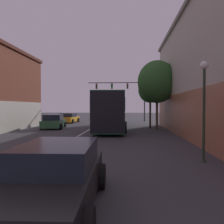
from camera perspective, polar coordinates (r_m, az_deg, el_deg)
The scene contains 9 objects.
lane_center_line at distance 18.83m, azimuth -7.11°, elevation -5.23°, with size 0.14×49.18×0.01m.
bus at distance 21.13m, azimuth -0.30°, elevation 0.61°, with size 3.11×11.98×3.35m.
hatchback_foreground at distance 4.94m, azimuth -14.58°, elevation -16.44°, with size 2.05×4.08×1.36m.
parked_car_left_near at distance 30.51m, azimuth -11.23°, elevation -1.57°, with size 2.30×4.26×1.30m.
parked_car_left_mid at distance 22.74m, azimuth -15.00°, elevation -2.48°, with size 2.45×4.29×1.40m.
traffic_signal_gantry at distance 33.02m, azimuth 3.40°, elevation 5.56°, with size 8.61×0.36×6.11m.
street_lamp at distance 9.22m, azimuth 22.90°, elevation 2.26°, with size 0.32×0.32×3.94m.
street_tree_near at distance 20.87m, azimuth 11.69°, elevation 7.72°, with size 3.60×3.24×6.47m.
street_tree_far at distance 22.37m, azimuth 9.97°, elevation 5.71°, with size 2.40×2.16×5.21m.
Camera 1 is at (3.63, 0.24, 2.16)m, focal length 35.00 mm.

